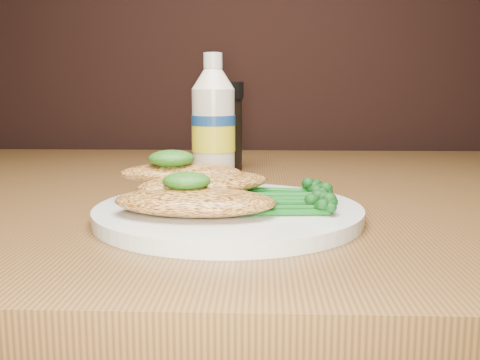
{
  "coord_description": "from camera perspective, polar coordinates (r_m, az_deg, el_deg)",
  "views": [
    {
      "loc": [
        0.09,
        0.36,
        0.88
      ],
      "look_at": [
        0.07,
        0.87,
        0.79
      ],
      "focal_mm": 41.93,
      "sensor_mm": 36.0,
      "label": 1
    }
  ],
  "objects": [
    {
      "name": "broccolini_bundle",
      "position": [
        0.53,
        4.07,
        -1.57
      ],
      "size": [
        0.14,
        0.12,
        0.02
      ],
      "primitive_type": null,
      "rotation": [
        0.0,
        0.0,
        0.2
      ],
      "color": "#13581A",
      "rests_on": "plate"
    },
    {
      "name": "mayo_bottle",
      "position": [
        0.77,
        -2.73,
        6.51
      ],
      "size": [
        0.06,
        0.06,
        0.17
      ],
      "primitive_type": null,
      "rotation": [
        0.0,
        0.0,
        0.04
      ],
      "color": "beige",
      "rests_on": "dining_table"
    },
    {
      "name": "chicken_mid",
      "position": [
        0.54,
        -3.59,
        -0.38
      ],
      "size": [
        0.15,
        0.13,
        0.02
      ],
      "primitive_type": "ellipsoid",
      "rotation": [
        0.0,
        0.0,
        0.54
      ],
      "color": "gold",
      "rests_on": "plate"
    },
    {
      "name": "pepper_grinder",
      "position": [
        0.84,
        -1.47,
        5.49
      ],
      "size": [
        0.05,
        0.05,
        0.13
      ],
      "primitive_type": null,
      "rotation": [
        0.0,
        0.0,
        0.02
      ],
      "color": "black",
      "rests_on": "dining_table"
    },
    {
      "name": "pesto_back",
      "position": [
        0.56,
        -6.99,
        2.18
      ],
      "size": [
        0.05,
        0.05,
        0.02
      ],
      "primitive_type": "ellipsoid",
      "rotation": [
        0.0,
        0.0,
        0.2
      ],
      "color": "black",
      "rests_on": "chicken_back"
    },
    {
      "name": "plate",
      "position": [
        0.53,
        -1.18,
        -3.37
      ],
      "size": [
        0.25,
        0.25,
        0.01
      ],
      "primitive_type": "cylinder",
      "color": "silver",
      "rests_on": "dining_table"
    },
    {
      "name": "chicken_front",
      "position": [
        0.49,
        -4.63,
        -2.21
      ],
      "size": [
        0.15,
        0.09,
        0.02
      ],
      "primitive_type": "ellipsoid",
      "rotation": [
        0.0,
        0.0,
        -0.07
      ],
      "color": "gold",
      "rests_on": "plate"
    },
    {
      "name": "chicken_back",
      "position": [
        0.56,
        -6.06,
        0.74
      ],
      "size": [
        0.13,
        0.07,
        0.02
      ],
      "primitive_type": "ellipsoid",
      "rotation": [
        0.0,
        0.0,
        0.11
      ],
      "color": "gold",
      "rests_on": "plate"
    },
    {
      "name": "pesto_front",
      "position": [
        0.5,
        -5.47,
        -0.1
      ],
      "size": [
        0.05,
        0.05,
        0.02
      ],
      "primitive_type": "ellipsoid",
      "rotation": [
        0.0,
        0.0,
        -0.33
      ],
      "color": "black",
      "rests_on": "chicken_front"
    }
  ]
}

